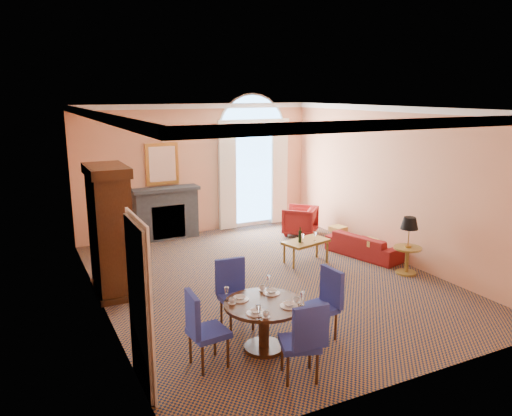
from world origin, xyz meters
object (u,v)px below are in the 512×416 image
dining_table (264,315)px  sofa (365,245)px  armoire (110,233)px  armchair (300,221)px  coffee_table (306,242)px  side_table (408,238)px

dining_table → sofa: 4.63m
armoire → armchair: 5.22m
armchair → coffee_table: (-1.00, -1.87, 0.09)m
armoire → side_table: bearing=-16.8°
dining_table → coffee_table: bearing=49.1°
armchair → coffee_table: size_ratio=0.75×
sofa → dining_table: bearing=109.1°
sofa → armchair: (-0.39, 2.04, 0.11)m
dining_table → armchair: size_ratio=1.40×
sofa → armchair: 2.08m
dining_table → side_table: 4.11m
sofa → coffee_table: coffee_table is taller
dining_table → armchair: dining_table is taller
sofa → side_table: bearing=167.0°
armoire → dining_table: 3.37m
armoire → armchair: size_ratio=2.89×
armoire → side_table: size_ratio=2.04×
armoire → dining_table: size_ratio=2.07×
armoire → side_table: 5.57m
armchair → side_table: 3.33m
armoire → dining_table: armoire is taller
sofa → coffee_table: (-1.39, 0.18, 0.20)m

